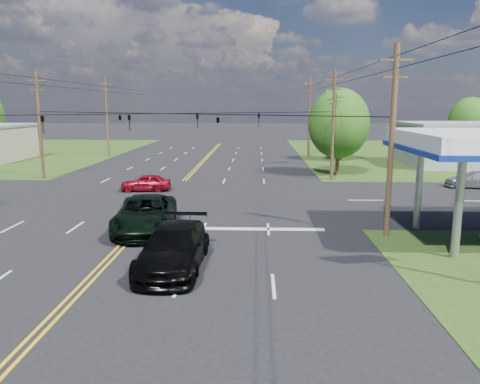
{
  "coord_description": "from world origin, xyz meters",
  "views": [
    {
      "loc": [
        6.35,
        -20.35,
        6.58
      ],
      "look_at": [
        5.41,
        6.0,
        1.66
      ],
      "focal_mm": 35.0,
      "sensor_mm": 36.0,
      "label": 1
    }
  ],
  "objects_px": {
    "pole_nw": "(40,124)",
    "pole_right_far": "(309,116)",
    "pickup_dkgreen": "(146,214)",
    "tree_right_b": "(342,125)",
    "retail_ne": "(472,145)",
    "tree_right_a": "(339,124)",
    "pole_left_far": "(107,116)",
    "suv_black": "(174,247)",
    "pole_se": "(392,139)",
    "tree_far_r": "(470,121)",
    "pole_ne": "(333,124)"
  },
  "relations": [
    {
      "from": "pole_right_far",
      "to": "tree_right_b",
      "type": "distance_m",
      "value": 5.4
    },
    {
      "from": "tree_right_b",
      "to": "suv_black",
      "type": "height_order",
      "value": "tree_right_b"
    },
    {
      "from": "pole_nw",
      "to": "suv_black",
      "type": "relative_size",
      "value": 1.58
    },
    {
      "from": "retail_ne",
      "to": "tree_right_a",
      "type": "distance_m",
      "value": 18.09
    },
    {
      "from": "tree_right_b",
      "to": "tree_far_r",
      "type": "bearing_deg",
      "value": 18.92
    },
    {
      "from": "pole_nw",
      "to": "pole_right_far",
      "type": "bearing_deg",
      "value": 36.16
    },
    {
      "from": "tree_right_a",
      "to": "suv_black",
      "type": "height_order",
      "value": "tree_right_a"
    },
    {
      "from": "pole_ne",
      "to": "tree_right_b",
      "type": "height_order",
      "value": "pole_ne"
    },
    {
      "from": "pole_ne",
      "to": "pickup_dkgreen",
      "type": "xyz_separation_m",
      "value": [
        -12.5,
        -17.5,
        -4.0
      ]
    },
    {
      "from": "pole_right_far",
      "to": "pole_left_far",
      "type": "bearing_deg",
      "value": 180.0
    },
    {
      "from": "pole_nw",
      "to": "tree_right_b",
      "type": "height_order",
      "value": "pole_nw"
    },
    {
      "from": "retail_ne",
      "to": "tree_right_b",
      "type": "xyz_separation_m",
      "value": [
        -13.5,
        4.0,
        2.02
      ]
    },
    {
      "from": "pole_left_far",
      "to": "tree_right_a",
      "type": "bearing_deg",
      "value": -30.65
    },
    {
      "from": "pole_ne",
      "to": "tree_far_r",
      "type": "distance_m",
      "value": 29.7
    },
    {
      "from": "pole_ne",
      "to": "tree_right_b",
      "type": "bearing_deg",
      "value": 76.87
    },
    {
      "from": "tree_far_r",
      "to": "pickup_dkgreen",
      "type": "relative_size",
      "value": 1.16
    },
    {
      "from": "tree_far_r",
      "to": "suv_black",
      "type": "bearing_deg",
      "value": -125.06
    },
    {
      "from": "tree_right_b",
      "to": "suv_black",
      "type": "distance_m",
      "value": 40.63
    },
    {
      "from": "pole_ne",
      "to": "pole_nw",
      "type": "bearing_deg",
      "value": 180.0
    },
    {
      "from": "retail_ne",
      "to": "tree_right_b",
      "type": "bearing_deg",
      "value": 163.5
    },
    {
      "from": "pole_right_far",
      "to": "tree_far_r",
      "type": "height_order",
      "value": "pole_right_far"
    },
    {
      "from": "pole_left_far",
      "to": "pole_right_far",
      "type": "distance_m",
      "value": 26.0
    },
    {
      "from": "pole_nw",
      "to": "pole_ne",
      "type": "distance_m",
      "value": 26.0
    },
    {
      "from": "pole_nw",
      "to": "tree_right_b",
      "type": "relative_size",
      "value": 1.34
    },
    {
      "from": "pole_nw",
      "to": "pickup_dkgreen",
      "type": "height_order",
      "value": "pole_nw"
    },
    {
      "from": "pole_left_far",
      "to": "pole_ne",
      "type": "bearing_deg",
      "value": -36.16
    },
    {
      "from": "pole_ne",
      "to": "tree_right_a",
      "type": "distance_m",
      "value": 3.16
    },
    {
      "from": "pole_se",
      "to": "tree_far_r",
      "type": "relative_size",
      "value": 1.25
    },
    {
      "from": "pole_nw",
      "to": "tree_right_a",
      "type": "relative_size",
      "value": 1.16
    },
    {
      "from": "pole_left_far",
      "to": "tree_far_r",
      "type": "distance_m",
      "value": 47.05
    },
    {
      "from": "retail_ne",
      "to": "suv_black",
      "type": "relative_size",
      "value": 2.33
    },
    {
      "from": "tree_right_b",
      "to": "retail_ne",
      "type": "bearing_deg",
      "value": -16.5
    },
    {
      "from": "pole_nw",
      "to": "tree_right_a",
      "type": "height_order",
      "value": "pole_nw"
    },
    {
      "from": "pole_left_far",
      "to": "tree_far_r",
      "type": "bearing_deg",
      "value": 2.44
    },
    {
      "from": "pole_nw",
      "to": "tree_right_b",
      "type": "bearing_deg",
      "value": 26.95
    },
    {
      "from": "pickup_dkgreen",
      "to": "tree_right_b",
      "type": "bearing_deg",
      "value": 56.71
    },
    {
      "from": "pole_nw",
      "to": "pole_left_far",
      "type": "bearing_deg",
      "value": 90.0
    },
    {
      "from": "pole_nw",
      "to": "pole_right_far",
      "type": "xyz_separation_m",
      "value": [
        26.0,
        19.0,
        0.25
      ]
    },
    {
      "from": "pole_se",
      "to": "tree_right_b",
      "type": "bearing_deg",
      "value": 83.95
    },
    {
      "from": "pole_nw",
      "to": "pole_left_far",
      "type": "distance_m",
      "value": 19.0
    },
    {
      "from": "pole_ne",
      "to": "pole_right_far",
      "type": "bearing_deg",
      "value": 90.0
    },
    {
      "from": "retail_ne",
      "to": "tree_right_b",
      "type": "relative_size",
      "value": 1.98
    },
    {
      "from": "retail_ne",
      "to": "pole_right_far",
      "type": "xyz_separation_m",
      "value": [
        -17.0,
        8.0,
        2.97
      ]
    },
    {
      "from": "pole_nw",
      "to": "suv_black",
      "type": "xyz_separation_m",
      "value": [
        16.0,
        -23.17,
        -4.04
      ]
    },
    {
      "from": "retail_ne",
      "to": "pole_se",
      "type": "height_order",
      "value": "pole_se"
    },
    {
      "from": "retail_ne",
      "to": "pole_se",
      "type": "bearing_deg",
      "value": -120.38
    },
    {
      "from": "retail_ne",
      "to": "tree_right_a",
      "type": "height_order",
      "value": "tree_right_a"
    },
    {
      "from": "suv_black",
      "to": "tree_far_r",
      "type": "bearing_deg",
      "value": 55.78
    },
    {
      "from": "pole_left_far",
      "to": "suv_black",
      "type": "height_order",
      "value": "pole_left_far"
    },
    {
      "from": "pole_se",
      "to": "tree_far_r",
      "type": "distance_m",
      "value": 44.3
    }
  ]
}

